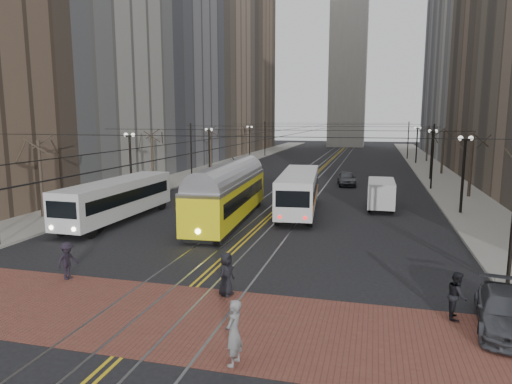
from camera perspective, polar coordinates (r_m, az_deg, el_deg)
The scene contains 24 objects.
ground at distance 20.95m, azimuth -6.79°, elevation -10.77°, with size 260.00×260.00×0.00m, color black.
sidewalk_left at distance 67.48m, azimuth -4.80°, elevation 3.15°, with size 5.00×140.00×0.15m, color gray.
sidewalk_right at distance 64.17m, azimuth 21.41°, elevation 2.24°, with size 5.00×140.00×0.15m, color gray.
crosswalk_band at distance 17.56m, azimuth -11.70°, elevation -14.93°, with size 25.00×6.00×0.01m, color brown.
streetcar_rails at distance 64.12m, azimuth 7.97°, elevation 2.71°, with size 4.80×130.00×0.02m, color gray.
centre_lines at distance 64.12m, azimuth 7.97°, elevation 2.72°, with size 0.42×130.00×0.01m, color gold.
building_left_mid at distance 72.85m, azimuth -12.87°, elevation 16.75°, with size 16.00×20.00×34.00m, color slate.
building_left_midfar at distance 93.13m, azimuth -8.22°, elevation 20.78°, with size 20.00×20.00×52.00m, color #7E6A57.
building_left_far at distance 110.09m, azimuth -2.97°, elevation 15.88°, with size 16.00×20.00×40.00m, color brown.
building_right_far at distance 106.67m, azimuth 25.24°, elevation 15.26°, with size 16.00×20.00×40.00m, color slate.
clock_tower at distance 123.93m, azimuth 11.70°, elevation 22.45°, with size 12.00×12.00×66.00m.
lamp_posts at distance 47.81m, azimuth 5.77°, elevation 3.94°, with size 27.60×57.20×5.60m.
street_trees at distance 54.22m, azimuth 6.83°, elevation 4.54°, with size 31.68×53.28×5.60m.
trolley_wires at distance 53.74m, azimuth 6.79°, elevation 5.54°, with size 25.96×120.00×6.60m.
transit_bus at distance 33.22m, azimuth -16.95°, elevation -1.08°, with size 2.40×11.50×2.88m, color silver.
streetcar at distance 31.95m, azimuth -3.47°, elevation -0.79°, with size 2.53×13.60×3.21m, color yellow.
rear_bus at distance 34.96m, azimuth 5.37°, elevation -0.06°, with size 2.56×11.75×3.07m, color silver.
cargo_van at distance 37.35m, azimuth 15.35°, elevation -0.36°, with size 1.99×5.19×2.29m, color #BCBCBC.
sedan_grey at distance 50.05m, azimuth 11.24°, elevation 1.70°, with size 1.81×4.51×1.54m, color #3A3D41.
sedan_parked at distance 18.12m, azimuth 28.71°, elevation -12.96°, with size 1.79×4.40×1.28m, color #42444A.
pedestrian_a at distance 18.78m, azimuth -3.74°, elevation -10.17°, with size 0.87×0.57×1.79m, color black.
pedestrian_b at distance 13.82m, azimuth -2.80°, elevation -17.14°, with size 0.72×0.47×1.98m, color slate.
pedestrian_c at distance 18.19m, azimuth 23.82°, elevation -11.73°, with size 0.84×0.65×1.72m, color black.
pedestrian_d at distance 22.19m, azimuth -22.51°, elevation -7.93°, with size 1.10×0.63×1.70m, color black.
Camera 1 is at (7.27, -18.31, 7.12)m, focal length 32.00 mm.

